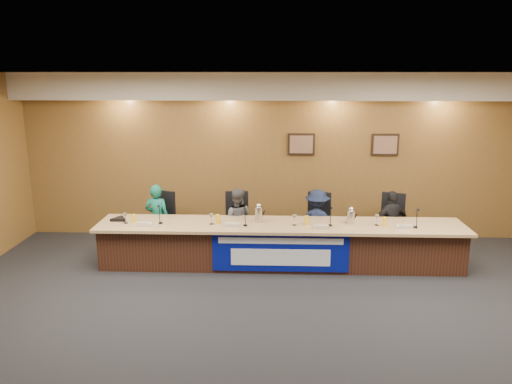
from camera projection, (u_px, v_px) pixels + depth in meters
floor at (282, 338)px, 6.18m from camera, size 10.00×10.00×0.00m
ceiling at (285, 73)px, 5.42m from camera, size 10.00×8.00×0.04m
wall_back at (280, 157)px, 9.69m from camera, size 10.00×0.04×3.20m
soffit at (281, 86)px, 9.12m from camera, size 10.00×0.50×0.50m
dais_body at (280, 245)px, 8.43m from camera, size 6.00×0.80×0.70m
dais_top at (281, 225)px, 8.29m from camera, size 6.10×0.95×0.05m
banner at (281, 252)px, 8.02m from camera, size 2.20×0.02×0.65m
banner_text_upper at (281, 241)px, 7.96m from camera, size 2.00×0.01×0.10m
banner_text_lower at (280, 257)px, 8.02m from camera, size 1.60×0.01×0.28m
wall_photo_left at (301, 144)px, 9.58m from camera, size 0.52×0.04×0.42m
wall_photo_right at (385, 145)px, 9.52m from camera, size 0.52×0.04×0.42m
panelist_a at (157, 219)px, 8.99m from camera, size 0.51×0.38×1.26m
panelist_b at (237, 221)px, 8.94m from camera, size 0.59×0.47×1.20m
panelist_c at (317, 222)px, 8.89m from camera, size 0.85×0.61×1.19m
panelist_d at (391, 223)px, 8.84m from camera, size 0.75×0.50×1.18m
office_chair_a at (159, 225)px, 9.12m from camera, size 0.62×0.62×0.08m
office_chair_b at (237, 226)px, 9.07m from camera, size 0.52×0.52×0.08m
office_chair_c at (316, 227)px, 9.01m from camera, size 0.59×0.59×0.08m
office_chair_d at (390, 228)px, 8.96m from camera, size 0.63×0.63×0.08m
nameplate_a at (143, 224)px, 8.12m from camera, size 0.24×0.08×0.10m
microphone_a at (161, 223)px, 8.29m from camera, size 0.07×0.07×0.02m
juice_glass_a at (134, 219)px, 8.31m from camera, size 0.06×0.06×0.15m
water_glass_a at (125, 218)px, 8.28m from camera, size 0.08×0.08×0.18m
nameplate_b at (231, 224)px, 8.09m from camera, size 0.24×0.08×0.10m
microphone_b at (245, 225)px, 8.17m from camera, size 0.07×0.07×0.02m
juice_glass_b at (218, 219)px, 8.29m from camera, size 0.06×0.06×0.15m
water_glass_b at (211, 219)px, 8.24m from camera, size 0.08×0.08×0.18m
nameplate_c at (321, 227)px, 7.97m from camera, size 0.24×0.08×0.10m
microphone_c at (330, 225)px, 8.17m from camera, size 0.07×0.07×0.02m
juice_glass_c at (307, 220)px, 8.22m from camera, size 0.06×0.06×0.15m
water_glass_c at (294, 220)px, 8.18m from camera, size 0.08×0.08×0.18m
nameplate_d at (406, 227)px, 7.98m from camera, size 0.24×0.08×0.10m
microphone_d at (415, 227)px, 8.07m from camera, size 0.07×0.07×0.02m
juice_glass_d at (384, 222)px, 8.14m from camera, size 0.06×0.06×0.15m
water_glass_d at (377, 220)px, 8.17m from camera, size 0.08×0.08×0.18m
carafe_mid at (259, 215)px, 8.35m from camera, size 0.13×0.13×0.26m
carafe_right at (351, 217)px, 8.26m from camera, size 0.13×0.13×0.22m
speakerphone at (119, 219)px, 8.46m from camera, size 0.32×0.32×0.05m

